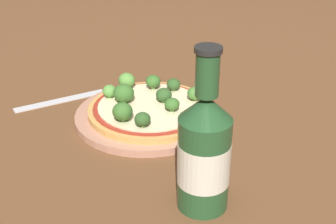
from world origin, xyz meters
The scene contains 15 objects.
ground_plane centered at (0.00, 0.00, 0.00)m, with size 3.00×3.00×0.00m, color brown.
plate centered at (0.02, -0.02, 0.01)m, with size 0.25×0.25×0.01m.
pizza centered at (0.02, -0.02, 0.02)m, with size 0.21×0.21×0.01m.
broccoli_floret_0 centered at (0.06, -0.01, 0.04)m, with size 0.02×0.02×0.02m.
broccoli_floret_1 centered at (-0.06, 0.01, 0.04)m, with size 0.03×0.03×0.03m.
broccoli_floret_2 centered at (0.02, -0.09, 0.04)m, with size 0.03×0.03×0.03m.
broccoli_floret_3 centered at (-0.02, 0.04, 0.04)m, with size 0.03×0.03×0.03m.
broccoli_floret_4 centered at (0.02, 0.06, 0.04)m, with size 0.02×0.02×0.02m.
broccoli_floret_5 centered at (-0.05, -0.04, 0.04)m, with size 0.02×0.02×0.02m.
broccoli_floret_6 centered at (0.07, 0.05, 0.04)m, with size 0.03×0.03×0.02m.
broccoli_floret_7 centered at (0.03, 0.01, 0.04)m, with size 0.03×0.03×0.03m.
broccoli_floret_8 centered at (0.06, -0.08, 0.04)m, with size 0.03×0.03×0.02m.
broccoli_floret_9 centered at (-0.02, -0.04, 0.04)m, with size 0.04×0.04×0.03m.
beer_bottle centered at (0.22, -0.15, 0.08)m, with size 0.07×0.07×0.21m.
fork centered at (-0.15, -0.07, 0.00)m, with size 0.08×0.16×0.00m.
Camera 1 is at (0.49, -0.55, 0.38)m, focal length 50.00 mm.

